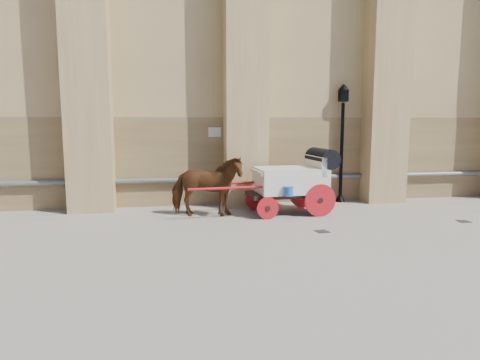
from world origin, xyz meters
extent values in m
plane|color=gray|center=(0.00, 0.00, 0.00)|extent=(90.00, 90.00, 0.00)
cube|color=olive|center=(2.00, 4.15, 1.50)|extent=(44.00, 0.35, 3.00)
cylinder|color=#59595B|center=(2.00, 3.88, 0.90)|extent=(42.00, 0.18, 0.18)
cube|color=beige|center=(-2.00, 3.97, 2.50)|extent=(0.42, 0.04, 0.32)
imported|color=#572C12|center=(-2.46, 2.17, 0.92)|extent=(2.32, 1.36, 1.84)
cube|color=black|center=(0.06, 2.22, 0.61)|extent=(2.49, 1.24, 0.13)
cube|color=beige|center=(0.17, 2.23, 1.05)|extent=(2.17, 1.50, 0.77)
cube|color=beige|center=(0.99, 2.28, 1.49)|extent=(0.25, 1.39, 0.61)
cube|color=beige|center=(-0.77, 2.17, 1.32)|extent=(0.46, 1.23, 0.11)
cylinder|color=black|center=(1.22, 2.29, 1.71)|extent=(0.70, 1.41, 0.62)
cylinder|color=#B21319|center=(0.93, 1.59, 0.50)|extent=(0.99, 0.12, 0.99)
cylinder|color=#B21319|center=(0.84, 2.96, 0.50)|extent=(0.99, 0.12, 0.99)
cylinder|color=#B21319|center=(-0.73, 1.49, 0.33)|extent=(0.66, 0.11, 0.66)
cylinder|color=#B21319|center=(-0.81, 2.86, 0.33)|extent=(0.66, 0.11, 0.66)
cylinder|color=#B21319|center=(-1.73, 1.62, 0.94)|extent=(2.65, 0.23, 0.08)
cylinder|color=#B21319|center=(-1.79, 2.61, 0.94)|extent=(2.65, 0.23, 0.08)
cylinder|color=#2358AC|center=(-0.11, 1.44, 0.83)|extent=(0.29, 0.29, 0.29)
cylinder|color=black|center=(2.49, 3.77, 1.75)|extent=(0.12, 0.12, 3.51)
cone|color=black|center=(2.49, 3.77, 0.18)|extent=(0.35, 0.35, 0.35)
cube|color=black|center=(2.49, 3.77, 3.75)|extent=(0.27, 0.27, 0.41)
cone|color=black|center=(2.49, 3.77, 4.04)|extent=(0.39, 0.39, 0.23)
cube|color=black|center=(0.34, -0.16, 0.01)|extent=(0.37, 0.37, 0.01)
cube|color=black|center=(4.77, 0.24, 0.01)|extent=(0.34, 0.34, 0.01)
camera|label=1|loc=(-3.62, -10.51, 2.85)|focal=32.00mm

